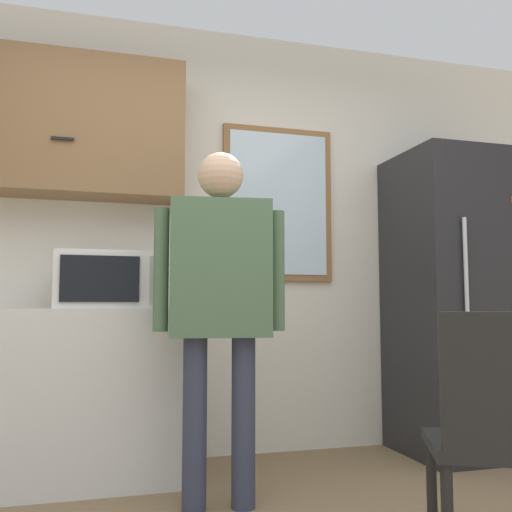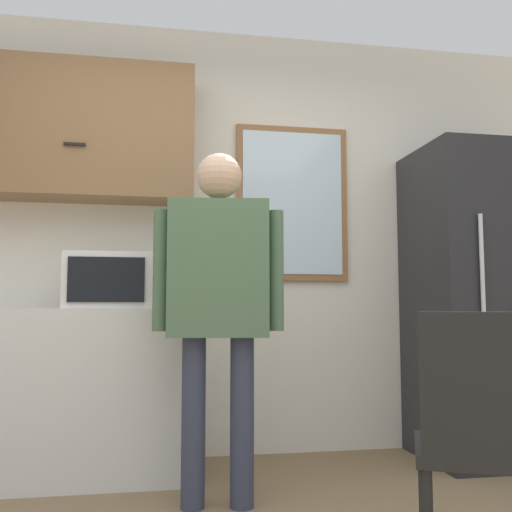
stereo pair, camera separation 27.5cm
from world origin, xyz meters
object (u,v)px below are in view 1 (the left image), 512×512
Objects in this scene: person at (220,287)px; chair at (494,430)px; microwave at (109,281)px; refrigerator at (462,302)px.

chair is (0.77, -0.90, -0.52)m from person.
person reaches higher than microwave.
person is 0.87× the size of refrigerator.
chair is at bearing -42.11° from person.
person is 1.84× the size of chair.
microwave is 0.29× the size of refrigerator.
refrigerator is at bearing 25.21° from person.
person is 1.29m from chair.
microwave is 2.19m from refrigerator.
refrigerator reaches higher than microwave.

